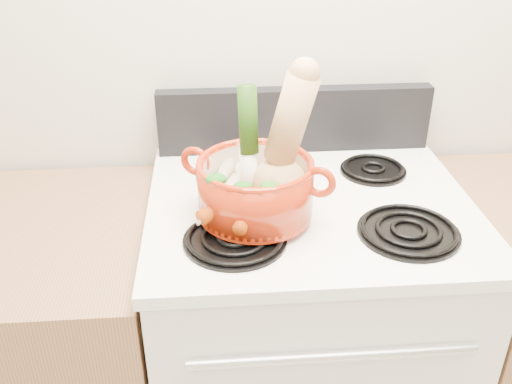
{
  "coord_description": "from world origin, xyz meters",
  "views": [
    {
      "loc": [
        -0.23,
        0.22,
        1.64
      ],
      "look_at": [
        -0.14,
        1.31,
        1.03
      ],
      "focal_mm": 40.0,
      "sensor_mm": 36.0,
      "label": 1
    }
  ],
  "objects": [
    {
      "name": "squash",
      "position": [
        -0.06,
        1.33,
        1.14
      ],
      "size": [
        0.23,
        0.19,
        0.32
      ],
      "primitive_type": null,
      "rotation": [
        0.0,
        0.25,
        -0.42
      ],
      "color": "tan",
      "rests_on": "dutch_oven"
    },
    {
      "name": "pot_handle_left",
      "position": [
        -0.27,
        1.39,
        1.07
      ],
      "size": [
        0.07,
        0.04,
        0.07
      ],
      "primitive_type": "torus",
      "rotation": [
        1.57,
        0.0,
        -0.44
      ],
      "color": "#9F2209",
      "rests_on": "dutch_oven"
    },
    {
      "name": "burner_front_right",
      "position": [
        0.19,
        1.24,
        0.96
      ],
      "size": [
        0.22,
        0.22,
        0.02
      ],
      "primitive_type": "cylinder",
      "color": "black",
      "rests_on": "cooktop"
    },
    {
      "name": "burner_front_left",
      "position": [
        -0.19,
        1.24,
        0.96
      ],
      "size": [
        0.22,
        0.22,
        0.02
      ],
      "primitive_type": "cylinder",
      "color": "black",
      "rests_on": "cooktop"
    },
    {
      "name": "burner_back_left",
      "position": [
        -0.19,
        1.54,
        0.96
      ],
      "size": [
        0.17,
        0.17,
        0.02
      ],
      "primitive_type": "cylinder",
      "color": "black",
      "rests_on": "cooktop"
    },
    {
      "name": "stove_body",
      "position": [
        0.0,
        1.4,
        0.46
      ],
      "size": [
        0.76,
        0.65,
        0.92
      ],
      "primitive_type": "cube",
      "color": "white",
      "rests_on": "floor"
    },
    {
      "name": "carrot_0",
      "position": [
        -0.16,
        1.27,
        1.01
      ],
      "size": [
        0.07,
        0.16,
        0.04
      ],
      "primitive_type": "cone",
      "rotation": [
        1.66,
        0.0,
        -0.28
      ],
      "color": "#B84009",
      "rests_on": "dutch_oven"
    },
    {
      "name": "pot_handle_right",
      "position": [
        -0.01,
        1.26,
        1.07
      ],
      "size": [
        0.07,
        0.04,
        0.07
      ],
      "primitive_type": "torus",
      "rotation": [
        1.57,
        0.0,
        -0.44
      ],
      "color": "#9F2209",
      "rests_on": "dutch_oven"
    },
    {
      "name": "parsnip_3",
      "position": [
        -0.22,
        1.35,
        1.03
      ],
      "size": [
        0.1,
        0.17,
        0.05
      ],
      "primitive_type": "cone",
      "rotation": [
        1.66,
        0.0,
        -0.39
      ],
      "color": "beige",
      "rests_on": "dutch_oven"
    },
    {
      "name": "parsnip_1",
      "position": [
        -0.21,
        1.32,
        1.02
      ],
      "size": [
        0.16,
        0.2,
        0.06
      ],
      "primitive_type": "cone",
      "rotation": [
        1.66,
        0.0,
        -0.62
      ],
      "color": "beige",
      "rests_on": "dutch_oven"
    },
    {
      "name": "oven_handle",
      "position": [
        0.0,
        1.06,
        0.78
      ],
      "size": [
        0.6,
        0.02,
        0.02
      ],
      "primitive_type": "cylinder",
      "rotation": [
        0.0,
        1.57,
        0.0
      ],
      "color": "silver",
      "rests_on": "stove_body"
    },
    {
      "name": "carrot_1",
      "position": [
        -0.2,
        1.29,
        1.02
      ],
      "size": [
        0.14,
        0.14,
        0.05
      ],
      "primitive_type": "cone",
      "rotation": [
        1.66,
        0.0,
        -0.78
      ],
      "color": "#B95309",
      "rests_on": "dutch_oven"
    },
    {
      "name": "carrot_2",
      "position": [
        -0.13,
        1.3,
        1.02
      ],
      "size": [
        0.06,
        0.17,
        0.05
      ],
      "primitive_type": "cone",
      "rotation": [
        1.66,
        0.0,
        0.19
      ],
      "color": "#B84909",
      "rests_on": "dutch_oven"
    },
    {
      "name": "wall_back",
      "position": [
        0.0,
        1.75,
        1.3
      ],
      "size": [
        3.5,
        0.02,
        2.6
      ],
      "primitive_type": "cube",
      "color": "beige",
      "rests_on": "floor"
    },
    {
      "name": "burner_back_right",
      "position": [
        0.19,
        1.54,
        0.96
      ],
      "size": [
        0.17,
        0.17,
        0.02
      ],
      "primitive_type": "cylinder",
      "color": "black",
      "rests_on": "cooktop"
    },
    {
      "name": "parsnip_0",
      "position": [
        -0.2,
        1.38,
        1.02
      ],
      "size": [
        0.12,
        0.24,
        0.06
      ],
      "primitive_type": "cone",
      "rotation": [
        1.66,
        0.0,
        -0.33
      ],
      "color": "beige",
      "rests_on": "dutch_oven"
    },
    {
      "name": "leek",
      "position": [
        -0.15,
        1.35,
        1.13
      ],
      "size": [
        0.06,
        0.08,
        0.28
      ],
      "primitive_type": "cylinder",
      "rotation": [
        -0.11,
        0.0,
        0.27
      ],
      "color": "white",
      "rests_on": "dutch_oven"
    },
    {
      "name": "control_backsplash",
      "position": [
        0.0,
        1.7,
        1.04
      ],
      "size": [
        0.76,
        0.05,
        0.18
      ],
      "primitive_type": "cube",
      "color": "black",
      "rests_on": "cooktop"
    },
    {
      "name": "ginger",
      "position": [
        -0.12,
        1.39,
        1.02
      ],
      "size": [
        0.08,
        0.06,
        0.04
      ],
      "primitive_type": "ellipsoid",
      "rotation": [
        0.0,
        0.0,
        -0.0
      ],
      "color": "tan",
      "rests_on": "dutch_oven"
    },
    {
      "name": "cooktop",
      "position": [
        0.0,
        1.4,
        0.93
      ],
      "size": [
        0.78,
        0.67,
        0.03
      ],
      "primitive_type": "cube",
      "color": "white",
      "rests_on": "stove_body"
    },
    {
      "name": "dutch_oven",
      "position": [
        -0.14,
        1.33,
        1.03
      ],
      "size": [
        0.34,
        0.34,
        0.13
      ],
      "primitive_type": "cylinder",
      "rotation": [
        0.0,
        0.0,
        -0.44
      ],
      "color": "#9F2209",
      "rests_on": "burner_front_left"
    },
    {
      "name": "parsnip_2",
      "position": [
        -0.16,
        1.39,
        1.03
      ],
      "size": [
        0.11,
        0.19,
        0.06
      ],
      "primitive_type": "cone",
      "rotation": [
        1.66,
        0.0,
        0.38
      ],
      "color": "beige",
      "rests_on": "dutch_oven"
    }
  ]
}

